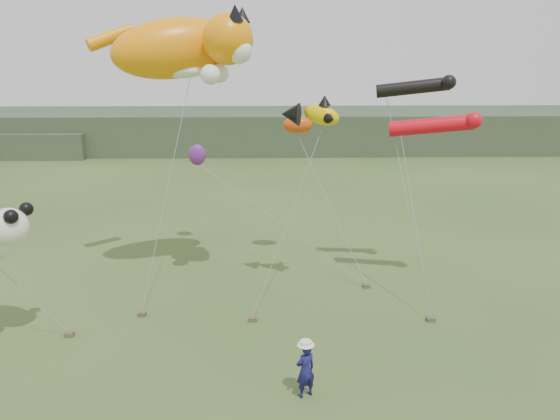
% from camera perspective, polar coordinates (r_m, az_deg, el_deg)
% --- Properties ---
extents(ground, '(120.00, 120.00, 0.00)m').
position_cam_1_polar(ground, '(16.98, -1.42, -19.15)').
color(ground, '#385123').
rests_on(ground, ground).
extents(headland, '(90.00, 13.00, 4.00)m').
position_cam_1_polar(headland, '(59.20, -4.51, 8.25)').
color(headland, '#2D3D28').
rests_on(headland, ground).
extents(festival_attendant, '(0.75, 0.66, 1.72)m').
position_cam_1_polar(festival_attendant, '(16.66, 2.67, -16.37)').
color(festival_attendant, '#161653').
rests_on(festival_attendant, ground).
extents(sandbag_anchors, '(13.64, 4.26, 0.16)m').
position_cam_1_polar(sandbag_anchors, '(21.58, -2.42, -10.74)').
color(sandbag_anchors, brown).
rests_on(sandbag_anchors, ground).
extents(cat_kite, '(6.95, 4.19, 3.10)m').
position_cam_1_polar(cat_kite, '(22.82, -9.69, 16.42)').
color(cat_kite, orange).
rests_on(cat_kite, ground).
extents(fish_kite, '(2.49, 1.61, 1.29)m').
position_cam_1_polar(fish_kite, '(21.46, 3.17, 9.99)').
color(fish_kite, '#E4BF01').
rests_on(fish_kite, ground).
extents(tube_kites, '(3.94, 2.46, 2.48)m').
position_cam_1_polar(tube_kites, '(23.33, 15.47, 10.17)').
color(tube_kites, black).
rests_on(tube_kites, ground).
extents(misc_kites, '(6.07, 3.11, 2.73)m').
position_cam_1_polar(misc_kites, '(26.24, -2.55, 7.60)').
color(misc_kites, '#CE410D').
rests_on(misc_kites, ground).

